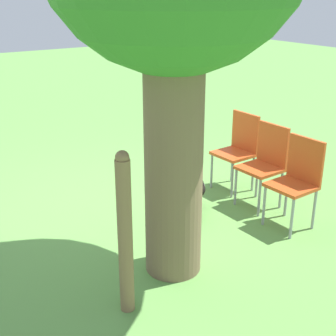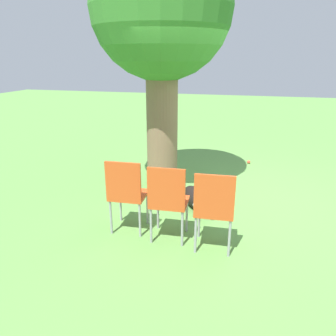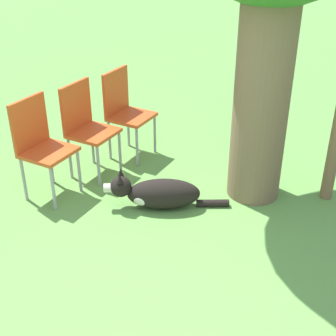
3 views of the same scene
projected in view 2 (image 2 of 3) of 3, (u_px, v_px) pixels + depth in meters
The scene contains 8 objects.
ground_plane at pixel (227, 197), 5.29m from camera, with size 30.00×30.00×0.00m, color #609947.
oak_tree at pixel (161, 15), 4.80m from camera, with size 2.11×2.11×3.89m.
dog at pixel (197, 199), 4.85m from camera, with size 1.03×0.71×0.39m.
fence_post at pixel (156, 139), 6.12m from camera, with size 0.12×0.12×1.36m.
red_chair_0 at pixel (214, 206), 3.66m from camera, with size 0.44×0.46×0.98m.
red_chair_1 at pixel (168, 198), 3.87m from camera, with size 0.44×0.46×0.98m.
red_chair_2 at pixel (127, 191), 4.07m from camera, with size 0.44×0.46×0.98m.
tennis_ball at pixel (249, 162), 6.94m from camera, with size 0.07×0.07×0.07m.
Camera 2 is at (-4.94, -0.30, 2.15)m, focal length 35.00 mm.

